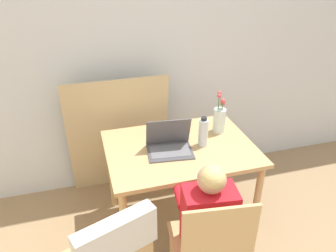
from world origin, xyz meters
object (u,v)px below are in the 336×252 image
water_bottle (203,132)px  person_seated (206,215)px  chair_occupied (210,251)px  laptop (169,143)px  flower_vase (219,119)px

water_bottle → person_seated: bearing=-109.3°
person_seated → chair_occupied: bearing=90.0°
laptop → person_seated: bearing=-78.3°
laptop → flower_vase: flower_vase is taller
laptop → water_bottle: laptop is taller
person_seated → water_bottle: (0.20, 0.57, 0.20)m
person_seated → laptop: 0.59m
laptop → flower_vase: (0.44, 0.15, 0.06)m
person_seated → flower_vase: (0.39, 0.72, 0.20)m
person_seated → laptop: size_ratio=2.98×
chair_occupied → person_seated: person_seated is taller
water_bottle → laptop: bearing=179.1°
chair_occupied → flower_vase: (0.40, 0.84, 0.35)m
chair_occupied → laptop: size_ratio=2.66×
chair_occupied → laptop: bearing=-80.0°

